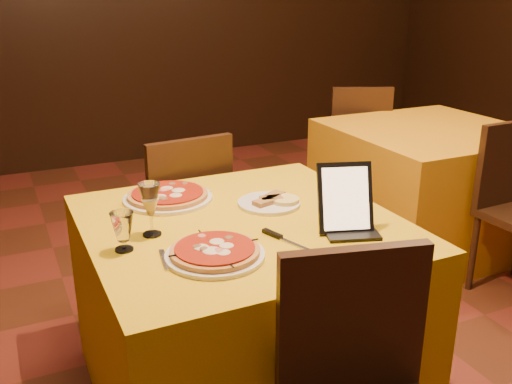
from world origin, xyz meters
name	(u,v)px	position (x,y,z in m)	size (l,w,h in m)	color
floor	(361,354)	(0.00, 0.00, -0.01)	(6.00, 7.00, 0.01)	#5E2D19
wall_back	(143,6)	(0.00, 3.50, 1.40)	(6.00, 0.01, 2.80)	black
main_table	(242,310)	(-0.59, -0.01, 0.38)	(1.10, 1.10, 0.75)	gold
side_table	(426,186)	(1.06, 0.85, 0.38)	(1.10, 1.10, 0.75)	orange
chair_main_far	(177,219)	(-0.59, 0.80, 0.46)	(0.42, 0.42, 0.91)	black
chair_side_far	(355,145)	(1.06, 1.64, 0.46)	(0.39, 0.39, 0.91)	black
pizza_near	(215,253)	(-0.78, -0.25, 0.77)	(0.32, 0.32, 0.03)	white
pizza_far	(168,196)	(-0.76, 0.32, 0.77)	(0.35, 0.35, 0.03)	white
cutlet_dish	(269,202)	(-0.42, 0.09, 0.76)	(0.25, 0.25, 0.03)	white
wine_glass	(150,209)	(-0.91, 0.00, 0.84)	(0.08, 0.08, 0.19)	#F9E18D
water_glass	(123,232)	(-1.03, -0.07, 0.81)	(0.06, 0.06, 0.13)	white
tablet	(345,198)	(-0.29, -0.24, 0.87)	(0.19, 0.02, 0.24)	black
knife	(290,243)	(-0.52, -0.26, 0.75)	(0.19, 0.02, 0.01)	#B3B3BA
fork_near	(164,260)	(-0.93, -0.20, 0.75)	(0.15, 0.02, 0.01)	silver
fork_far	(201,188)	(-0.60, 0.39, 0.75)	(0.14, 0.02, 0.01)	#ABACB2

